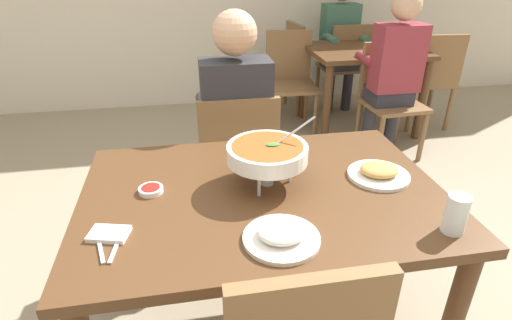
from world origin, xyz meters
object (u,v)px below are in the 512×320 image
(chair_diner_main, at_px, (237,160))
(rice_plate, at_px, (282,235))
(diner_main, at_px, (236,118))
(curry_bowl, at_px, (267,153))
(appetizer_plate, at_px, (379,172))
(chair_bg_left, at_px, (389,92))
(chair_bg_middle, at_px, (346,62))
(dining_table_main, at_px, (263,214))
(sauce_dish, at_px, (151,190))
(patron_bg_middle, at_px, (340,38))
(patron_bg_left, at_px, (394,67))
(chair_bg_corner, at_px, (431,76))
(dining_table_far, at_px, (363,63))
(chair_bg_window, at_px, (290,76))
(drink_glass, at_px, (455,216))
(chair_bg_right, at_px, (284,63))

(chair_diner_main, height_order, rice_plate, chair_diner_main)
(diner_main, relative_size, curry_bowl, 3.94)
(appetizer_plate, relative_size, chair_bg_left, 0.27)
(appetizer_plate, bearing_deg, chair_bg_middle, 70.77)
(appetizer_plate, xyz_separation_m, chair_bg_left, (0.92, 1.69, -0.27))
(dining_table_main, distance_m, sauce_dish, 0.43)
(patron_bg_middle, bearing_deg, chair_diner_main, -123.47)
(patron_bg_left, bearing_deg, chair_bg_corner, 35.68)
(curry_bowl, relative_size, chair_bg_corner, 0.37)
(patron_bg_left, bearing_deg, dining_table_far, 88.89)
(patron_bg_left, distance_m, patron_bg_middle, 1.14)
(curry_bowl, height_order, chair_bg_corner, curry_bowl)
(sauce_dish, bearing_deg, chair_bg_window, 63.69)
(sauce_dish, distance_m, chair_bg_window, 2.53)
(drink_glass, height_order, patron_bg_left, patron_bg_left)
(rice_plate, height_order, drink_glass, drink_glass)
(chair_bg_corner, height_order, chair_bg_window, same)
(rice_plate, relative_size, patron_bg_middle, 0.18)
(dining_table_far, height_order, chair_bg_corner, chair_bg_corner)
(sauce_dish, bearing_deg, patron_bg_left, 41.67)
(appetizer_plate, relative_size, chair_bg_corner, 0.27)
(chair_bg_window, bearing_deg, diner_main, -114.63)
(chair_bg_corner, bearing_deg, dining_table_far, 169.87)
(diner_main, height_order, sauce_dish, diner_main)
(chair_bg_left, xyz_separation_m, chair_bg_window, (-0.67, 0.61, 0.00))
(appetizer_plate, distance_m, chair_bg_corner, 2.58)
(patron_bg_middle, bearing_deg, curry_bowl, -115.79)
(appetizer_plate, xyz_separation_m, drink_glass, (0.08, -0.36, 0.04))
(curry_bowl, xyz_separation_m, rice_plate, (-0.02, -0.34, -0.11))
(chair_diner_main, xyz_separation_m, sauce_dish, (-0.41, -0.68, 0.26))
(sauce_dish, bearing_deg, dining_table_main, -8.24)
(chair_bg_left, height_order, patron_bg_left, patron_bg_left)
(chair_bg_middle, bearing_deg, chair_diner_main, -125.60)
(dining_table_far, distance_m, chair_bg_right, 0.83)
(dining_table_main, relative_size, patron_bg_middle, 1.02)
(chair_bg_right, height_order, chair_bg_corner, same)
(diner_main, height_order, dining_table_far, diner_main)
(chair_bg_right, xyz_separation_m, patron_bg_left, (0.59, -1.14, 0.24))
(dining_table_main, bearing_deg, chair_bg_left, 50.97)
(sauce_dish, height_order, patron_bg_middle, patron_bg_middle)
(diner_main, distance_m, chair_bg_corner, 2.40)
(chair_bg_middle, bearing_deg, curry_bowl, -117.43)
(chair_bg_left, distance_m, chair_bg_right, 1.23)
(chair_bg_middle, distance_m, chair_bg_right, 0.64)
(patron_bg_left, bearing_deg, appetizer_plate, -118.80)
(appetizer_plate, height_order, chair_bg_middle, chair_bg_middle)
(dining_table_far, distance_m, chair_bg_middle, 0.51)
(chair_diner_main, bearing_deg, patron_bg_left, 33.17)
(chair_bg_left, relative_size, chair_bg_right, 1.00)
(dining_table_far, height_order, chair_bg_left, chair_bg_left)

